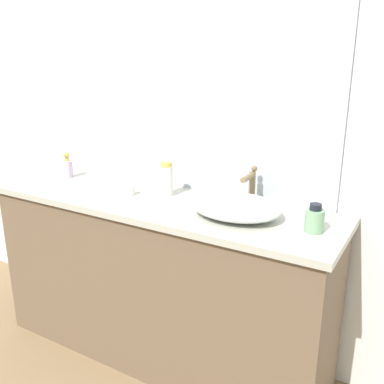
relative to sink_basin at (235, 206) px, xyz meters
name	(u,v)px	position (x,y,z in m)	size (l,w,h in m)	color
bathroom_wall_rear	(169,104)	(-0.53, 0.31, 0.38)	(6.00, 0.06, 2.60)	silver
vanity_counter	(159,280)	(-0.42, 0.01, -0.48)	(1.79, 0.51, 0.87)	brown
wall_mirror_panel	(183,86)	(-0.42, 0.27, 0.47)	(1.59, 0.01, 1.04)	#B2BCC6
sink_basin	(235,206)	(0.00, 0.00, 0.00)	(0.41, 0.31, 0.09)	silver
faucet	(251,183)	(0.00, 0.17, 0.06)	(0.03, 0.14, 0.18)	brown
soap_dispenser	(68,167)	(-1.09, 0.09, 0.01)	(0.06, 0.06, 0.15)	#C1ADCC
lotion_bottle	(314,220)	(0.34, 0.01, 0.00)	(0.08, 0.08, 0.12)	#7AA77C
perfume_bottle	(166,179)	(-0.42, 0.10, 0.04)	(0.07, 0.07, 0.17)	white
candle_jar	(130,190)	(-0.58, 0.01, -0.02)	(0.05, 0.05, 0.05)	silver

